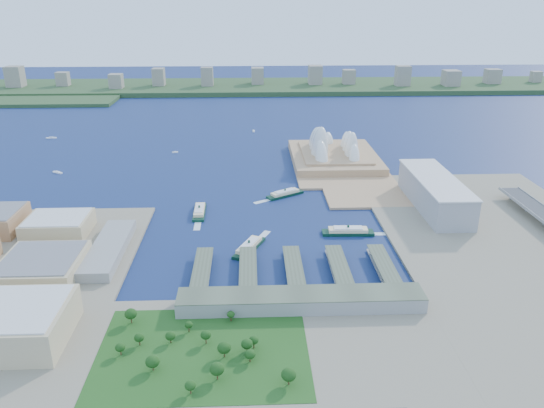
{
  "coord_description": "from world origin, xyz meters",
  "views": [
    {
      "loc": [
        -23.78,
        -504.98,
        239.18
      ],
      "look_at": [
        -0.57,
        57.68,
        18.0
      ],
      "focal_mm": 35.0,
      "sensor_mm": 36.0,
      "label": 1
    }
  ],
  "objects_px": {
    "toaster_building": "(435,193)",
    "ferry_c": "(249,245)",
    "ferry_a": "(199,210)",
    "ferry_b": "(285,192)",
    "ferry_d": "(348,230)",
    "opera_house": "(335,141)"
  },
  "relations": [
    {
      "from": "opera_house",
      "to": "toaster_building",
      "type": "height_order",
      "value": "opera_house"
    },
    {
      "from": "ferry_a",
      "to": "ferry_c",
      "type": "xyz_separation_m",
      "value": [
        58.48,
        -98.02,
        0.06
      ]
    },
    {
      "from": "opera_house",
      "to": "toaster_building",
      "type": "distance_m",
      "value": 219.62
    },
    {
      "from": "toaster_building",
      "to": "opera_house",
      "type": "bearing_deg",
      "value": 114.23
    },
    {
      "from": "ferry_a",
      "to": "ferry_b",
      "type": "relative_size",
      "value": 1.03
    },
    {
      "from": "ferry_b",
      "to": "opera_house",
      "type": "bearing_deg",
      "value": 117.48
    },
    {
      "from": "toaster_building",
      "to": "ferry_d",
      "type": "xyz_separation_m",
      "value": [
        -115.5,
        -68.5,
        -15.25
      ]
    },
    {
      "from": "ferry_a",
      "to": "toaster_building",
      "type": "bearing_deg",
      "value": -0.37
    },
    {
      "from": "opera_house",
      "to": "toaster_building",
      "type": "relative_size",
      "value": 1.16
    },
    {
      "from": "opera_house",
      "to": "ferry_c",
      "type": "xyz_separation_m",
      "value": [
        -132.07,
        -301.69,
        -26.97
      ]
    },
    {
      "from": "ferry_c",
      "to": "ferry_d",
      "type": "height_order",
      "value": "ferry_d"
    },
    {
      "from": "ferry_a",
      "to": "ferry_c",
      "type": "bearing_deg",
      "value": -60.3
    },
    {
      "from": "ferry_b",
      "to": "ferry_a",
      "type": "bearing_deg",
      "value": -94.59
    },
    {
      "from": "ferry_b",
      "to": "ferry_d",
      "type": "distance_m",
      "value": 134.52
    },
    {
      "from": "ferry_a",
      "to": "ferry_c",
      "type": "distance_m",
      "value": 114.14
    },
    {
      "from": "ferry_c",
      "to": "ferry_d",
      "type": "relative_size",
      "value": 0.96
    },
    {
      "from": "toaster_building",
      "to": "ferry_d",
      "type": "distance_m",
      "value": 135.15
    },
    {
      "from": "toaster_building",
      "to": "ferry_c",
      "type": "relative_size",
      "value": 2.91
    },
    {
      "from": "ferry_d",
      "to": "ferry_b",
      "type": "bearing_deg",
      "value": 28.53
    },
    {
      "from": "ferry_a",
      "to": "ferry_b",
      "type": "xyz_separation_m",
      "value": [
        104.81,
        55.45,
        -0.16
      ]
    },
    {
      "from": "ferry_d",
      "to": "ferry_a",
      "type": "bearing_deg",
      "value": 70.48
    },
    {
      "from": "opera_house",
      "to": "ferry_a",
      "type": "relative_size",
      "value": 3.42
    }
  ]
}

